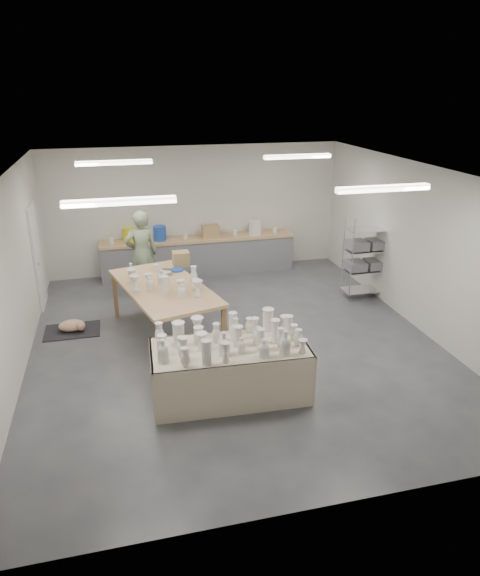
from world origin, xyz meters
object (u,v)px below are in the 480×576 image
object	(u,v)px
drying_table	(230,368)
work_table	(166,285)
potter	(142,254)
red_stool	(143,280)

from	to	relation	value
drying_table	work_table	distance (m)	2.40
work_table	potter	bearing A→B (deg)	84.02
potter	red_stool	size ratio (longest dim) A/B	4.92
drying_table	potter	bearing A→B (deg)	105.34
drying_table	work_table	world-z (taller)	work_table
work_table	potter	distance (m)	1.94
drying_table	red_stool	size ratio (longest dim) A/B	5.98
work_table	potter	world-z (taller)	potter
potter	red_stool	bearing A→B (deg)	-97.44
drying_table	potter	distance (m)	4.30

